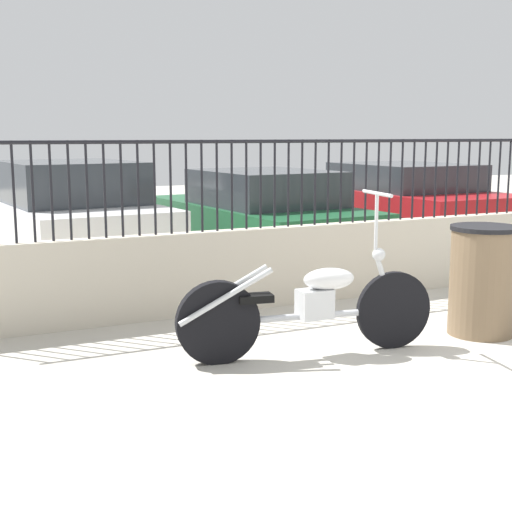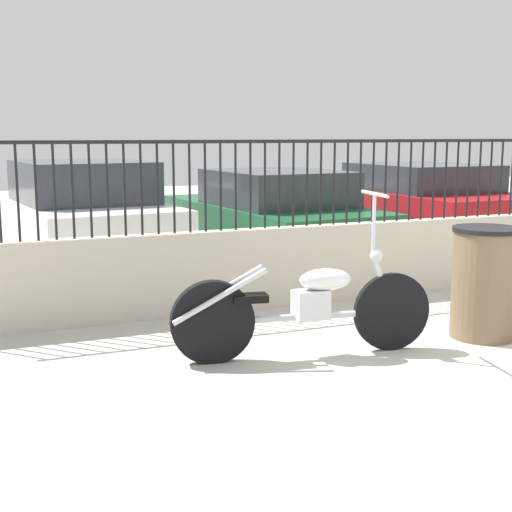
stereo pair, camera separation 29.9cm
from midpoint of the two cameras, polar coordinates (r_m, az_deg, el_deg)
The scene contains 7 objects.
low_wall at distance 7.99m, azimuth 9.75°, elevation -0.32°, with size 9.00×0.18×0.83m.
fence_railing at distance 7.88m, azimuth 9.95°, elevation 6.80°, with size 9.00×0.04×0.90m.
motorcycle_silver at distance 5.76m, azimuth 4.44°, elevation -4.17°, with size 2.16×0.63×1.34m.
trash_bin at distance 6.65m, azimuth 19.07°, elevation -2.02°, with size 0.60×0.60×0.99m.
car_white at distance 9.80m, azimuth -13.02°, elevation 3.20°, with size 2.12×4.15×1.44m.
car_green at distance 10.07m, azimuth 2.12°, elevation 3.26°, with size 2.03×4.13×1.30m.
car_red at distance 11.75m, azimuth 13.20°, elevation 4.07°, with size 1.94×4.31×1.33m.
Camera 2 is at (-4.11, -4.06, 1.79)m, focal length 50.00 mm.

